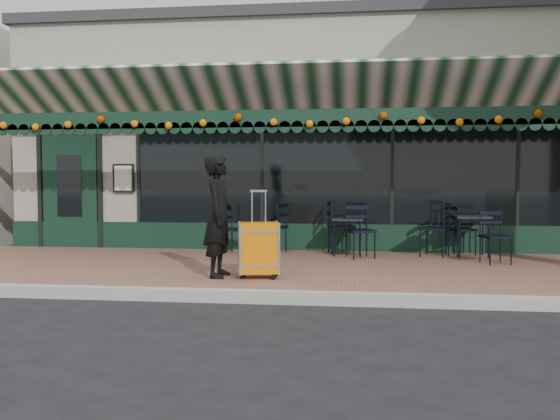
# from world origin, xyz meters

# --- Properties ---
(ground) EXTENTS (80.00, 80.00, 0.00)m
(ground) POSITION_xyz_m (0.00, 0.00, 0.00)
(ground) COLOR black
(ground) RESTS_ON ground
(sidewalk) EXTENTS (18.00, 4.00, 0.15)m
(sidewalk) POSITION_xyz_m (0.00, 2.00, 0.07)
(sidewalk) COLOR brown
(sidewalk) RESTS_ON ground
(curb) EXTENTS (18.00, 0.16, 0.15)m
(curb) POSITION_xyz_m (0.00, -0.08, 0.07)
(curb) COLOR #9E9E99
(curb) RESTS_ON ground
(restaurant_building) EXTENTS (12.00, 9.60, 4.50)m
(restaurant_building) POSITION_xyz_m (0.00, 7.84, 2.27)
(restaurant_building) COLOR gray
(restaurant_building) RESTS_ON ground
(woman) EXTENTS (0.41, 0.61, 1.66)m
(woman) POSITION_xyz_m (-1.11, 0.84, 0.98)
(woman) COLOR black
(woman) RESTS_ON sidewalk
(suitcase) EXTENTS (0.56, 0.40, 1.17)m
(suitcase) POSITION_xyz_m (-0.56, 0.80, 0.54)
(suitcase) COLOR orange
(suitcase) RESTS_ON sidewalk
(cafe_table_a) EXTENTS (0.57, 0.57, 0.70)m
(cafe_table_a) POSITION_xyz_m (2.72, 3.44, 0.78)
(cafe_table_a) COLOR black
(cafe_table_a) RESTS_ON sidewalk
(cafe_table_b) EXTENTS (0.53, 0.53, 0.65)m
(cafe_table_b) POSITION_xyz_m (0.60, 3.36, 0.73)
(cafe_table_b) COLOR black
(cafe_table_b) RESTS_ON sidewalk
(chair_a_left) EXTENTS (0.62, 0.62, 0.94)m
(chair_a_left) POSITION_xyz_m (2.09, 3.37, 0.62)
(chair_a_left) COLOR black
(chair_a_left) RESTS_ON sidewalk
(chair_a_right) EXTENTS (0.58, 0.58, 0.87)m
(chair_a_right) POSITION_xyz_m (2.58, 3.65, 0.59)
(chair_a_right) COLOR black
(chair_a_right) RESTS_ON sidewalk
(chair_a_front) EXTENTS (0.51, 0.51, 0.84)m
(chair_a_front) POSITION_xyz_m (2.92, 2.58, 0.57)
(chair_a_front) COLOR black
(chair_a_front) RESTS_ON sidewalk
(chair_b_left) EXTENTS (0.57, 0.57, 0.91)m
(chair_b_left) POSITION_xyz_m (-0.75, 3.54, 0.60)
(chair_b_left) COLOR black
(chair_b_left) RESTS_ON sidewalk
(chair_b_right) EXTENTS (0.56, 0.56, 0.95)m
(chair_b_right) POSITION_xyz_m (0.49, 3.61, 0.62)
(chair_b_right) COLOR black
(chair_b_right) RESTS_ON sidewalk
(chair_b_front) EXTENTS (0.58, 0.58, 0.90)m
(chair_b_front) POSITION_xyz_m (0.82, 3.01, 0.60)
(chair_b_front) COLOR black
(chair_b_front) RESTS_ON sidewalk
(chair_solo) EXTENTS (0.53, 0.53, 0.84)m
(chair_solo) POSITION_xyz_m (-1.39, 3.37, 0.57)
(chair_solo) COLOR black
(chair_solo) RESTS_ON sidewalk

